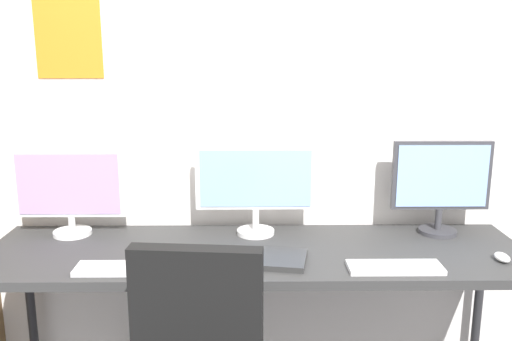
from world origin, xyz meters
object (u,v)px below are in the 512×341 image
desk (256,260)px  keyboard_left (118,269)px  monitor_left (69,189)px  monitor_center (256,184)px  keyboard_right (395,267)px  monitor_right (441,182)px  computer_mouse (502,257)px  laptop_closed (268,258)px

desk → keyboard_left: 0.61m
monitor_left → monitor_center: (0.88, -0.00, 0.02)m
monitor_center → keyboard_right: 0.75m
monitor_right → keyboard_right: size_ratio=1.22×
keyboard_right → monitor_left: bearing=162.9°
desk → keyboard_right: bearing=-22.3°
keyboard_right → monitor_right: bearing=54.1°
desk → keyboard_right: size_ratio=6.31×
monitor_left → keyboard_left: size_ratio=1.53×
monitor_right → keyboard_right: 0.60m
desk → computer_mouse: 1.05m
desk → laptop_closed: 0.15m
monitor_left → keyboard_left: bearing=-54.1°
keyboard_left → laptop_closed: laptop_closed is taller
monitor_center → computer_mouse: bearing=-18.9°
monitor_left → keyboard_right: size_ratio=1.37×
monitor_right → keyboard_left: size_ratio=1.37×
desk → monitor_left: 0.95m
desk → monitor_center: (0.00, 0.21, 0.30)m
desk → monitor_left: monitor_left is taller
laptop_closed → monitor_center: bearing=107.4°
keyboard_right → laptop_closed: 0.52m
monitor_left → laptop_closed: size_ratio=1.63×
desk → monitor_right: size_ratio=5.16×
desk → keyboard_right: keyboard_right is taller
keyboard_right → keyboard_left: bearing=180.0°
monitor_left → monitor_center: 0.88m
monitor_center → keyboard_left: monitor_center is taller
monitor_right → keyboard_left: (-1.44, -0.44, -0.24)m
keyboard_left → keyboard_right: size_ratio=0.89×
monitor_left → computer_mouse: bearing=-10.5°
keyboard_left → laptop_closed: 0.61m
monitor_right → laptop_closed: size_ratio=1.46×
keyboard_left → laptop_closed: (0.61, 0.10, 0.00)m
monitor_center → monitor_right: (0.88, -0.00, 0.01)m
monitor_left → laptop_closed: (0.93, -0.35, -0.21)m
desk → monitor_left: bearing=166.4°
monitor_left → laptop_closed: monitor_left is taller
desk → monitor_center: 0.36m
monitor_left → desk: bearing=-13.6°
monitor_left → monitor_right: (1.76, -0.00, 0.03)m
monitor_center → keyboard_left: bearing=-141.7°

